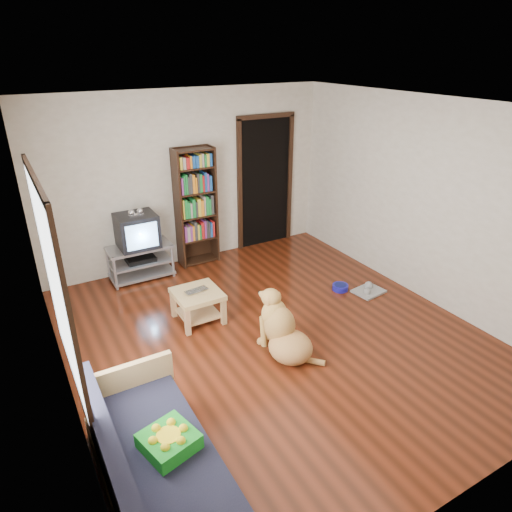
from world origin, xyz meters
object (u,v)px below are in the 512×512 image
laptop (198,292)px  tv_stand (141,261)px  dog (283,332)px  sofa (157,473)px  dog_bowl (340,287)px  bookshelf (195,201)px  grey_rag (369,291)px  coffee_table (198,300)px  crt_tv (137,230)px  green_cushion (169,441)px

laptop → tv_stand: size_ratio=0.31×
dog → sofa: bearing=-149.3°
dog_bowl → bookshelf: 2.49m
dog_bowl → grey_rag: dog_bowl is taller
tv_stand → coffee_table: bearing=-79.9°
laptop → grey_rag: size_ratio=0.71×
tv_stand → bookshelf: size_ratio=0.50×
grey_rag → sofa: bearing=-155.7°
crt_tv → dog: size_ratio=0.67×
tv_stand → coffee_table: 1.52m
crt_tv → dog: bearing=-72.6°
crt_tv → dog: (0.81, -2.59, -0.47)m
laptop → crt_tv: (-0.27, 1.54, 0.33)m
bookshelf → dog: (-0.14, -2.67, -0.73)m
laptop → sofa: (-1.24, -2.11, -0.15)m
tv_stand → sofa: sofa is taller
laptop → grey_rag: 2.42m
crt_tv → tv_stand: bearing=-90.0°
green_cushion → sofa: 0.25m
grey_rag → green_cushion: bearing=-155.4°
green_cushion → sofa: bearing=-179.0°
tv_stand → crt_tv: (0.00, 0.02, 0.47)m
crt_tv → coffee_table: size_ratio=1.05×
green_cushion → grey_rag: green_cushion is taller
dog_bowl → grey_rag: (0.30, -0.25, -0.03)m
grey_rag → dog: (-1.79, -0.55, 0.26)m
green_cushion → coffee_table: (1.12, 2.10, -0.20)m
green_cushion → coffee_table: 2.39m
grey_rag → coffee_table: coffee_table is taller
green_cushion → crt_tv: 3.73m
green_cushion → laptop: green_cushion is taller
green_cushion → crt_tv: size_ratio=0.63×
laptop → bookshelf: (0.68, 1.62, 0.59)m
green_cushion → coffee_table: bearing=47.1°
crt_tv → green_cushion: bearing=-103.2°
grey_rag → tv_stand: (-2.60, 2.02, 0.25)m
coffee_table → dog: size_ratio=0.64×
dog_bowl → crt_tv: bearing=142.1°
tv_stand → dog: bearing=-72.5°
bookshelf → sofa: 4.26m
sofa → dog: size_ratio=2.09×
dog_bowl → crt_tv: 3.00m
dog_bowl → tv_stand: bearing=142.4°
dog_bowl → dog: dog is taller
green_cushion → bookshelf: (1.80, 3.69, 0.52)m
grey_rag → coffee_table: bearing=167.3°
bookshelf → green_cushion: bearing=-116.0°
grey_rag → tv_stand: bearing=142.2°
grey_rag → dog: bearing=-162.8°
sofa → coffee_table: sofa is taller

